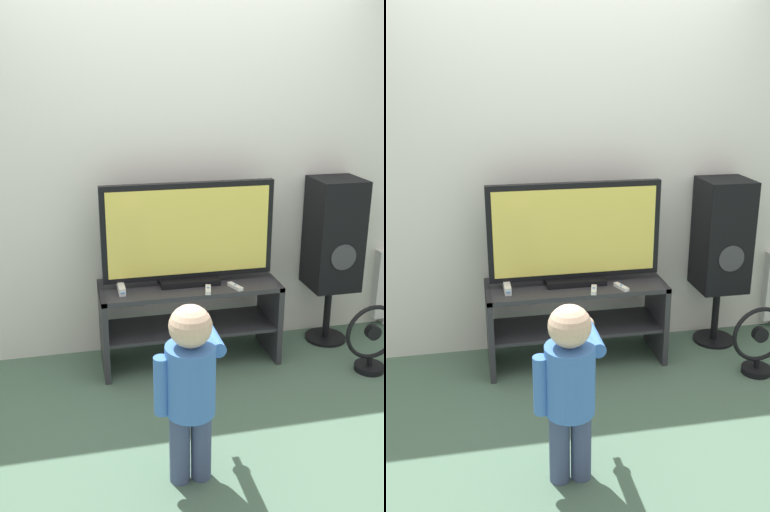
# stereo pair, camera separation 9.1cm
# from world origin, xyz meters

# --- Properties ---
(ground_plane) EXTENTS (16.00, 16.00, 0.00)m
(ground_plane) POSITION_xyz_m (0.00, 0.00, 0.00)
(ground_plane) COLOR #4C6B56
(wall_back) EXTENTS (10.00, 0.06, 2.60)m
(wall_back) POSITION_xyz_m (0.00, 0.51, 1.30)
(wall_back) COLOR silver
(wall_back) RESTS_ON ground_plane
(tv_stand) EXTENTS (1.17, 0.43, 0.56)m
(tv_stand) POSITION_xyz_m (0.00, 0.21, 0.37)
(tv_stand) COLOR #2D2D33
(tv_stand) RESTS_ON ground_plane
(television) EXTENTS (1.11, 0.20, 0.67)m
(television) POSITION_xyz_m (0.00, 0.23, 0.88)
(television) COLOR black
(television) RESTS_ON tv_stand
(game_console) EXTENTS (0.04, 0.19, 0.05)m
(game_console) POSITION_xyz_m (-0.45, 0.18, 0.58)
(game_console) COLOR white
(game_console) RESTS_ON tv_stand
(remote_primary) EXTENTS (0.08, 0.13, 0.03)m
(remote_primary) POSITION_xyz_m (0.27, 0.07, 0.57)
(remote_primary) COLOR white
(remote_primary) RESTS_ON tv_stand
(remote_secondary) EXTENTS (0.06, 0.13, 0.03)m
(remote_secondary) POSITION_xyz_m (0.09, 0.06, 0.57)
(remote_secondary) COLOR white
(remote_secondary) RESTS_ON tv_stand
(child) EXTENTS (0.35, 0.51, 0.92)m
(child) POSITION_xyz_m (-0.25, -0.93, 0.54)
(child) COLOR #3F4C72
(child) RESTS_ON ground_plane
(speaker_tower) EXTENTS (0.33, 0.34, 1.19)m
(speaker_tower) POSITION_xyz_m (1.04, 0.29, 0.78)
(speaker_tower) COLOR black
(speaker_tower) RESTS_ON ground_plane
(floor_fan) EXTENTS (0.38, 0.19, 0.47)m
(floor_fan) POSITION_xyz_m (1.13, -0.19, 0.21)
(floor_fan) COLOR black
(floor_fan) RESTS_ON ground_plane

